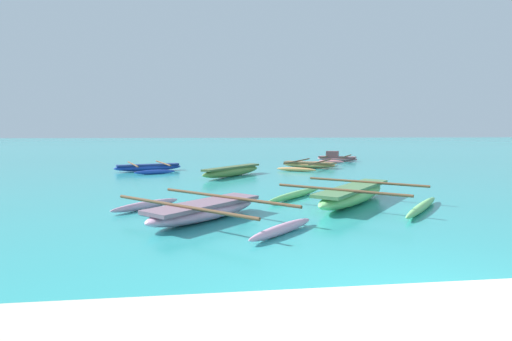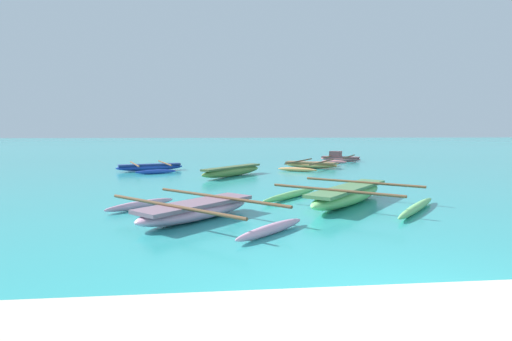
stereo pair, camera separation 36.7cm
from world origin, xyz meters
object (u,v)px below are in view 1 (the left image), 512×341
at_px(moored_boat_3, 205,210).
at_px(moored_boat_2, 336,158).
at_px(moored_boat_0, 353,195).
at_px(moored_boat_4, 309,165).
at_px(moored_boat_1, 232,171).
at_px(moored_boat_5, 148,167).

bearing_deg(moored_boat_3, moored_boat_2, 17.17).
height_order(moored_boat_0, moored_boat_3, moored_boat_0).
height_order(moored_boat_0, moored_boat_4, moored_boat_0).
xyz_separation_m(moored_boat_0, moored_boat_1, (-2.79, 6.96, -0.00)).
bearing_deg(moored_boat_3, moored_boat_0, -24.98).
bearing_deg(moored_boat_3, moored_boat_4, 19.88).
bearing_deg(moored_boat_5, moored_boat_1, -53.98).
distance_m(moored_boat_2, moored_boat_4, 5.41).
relative_size(moored_boat_3, moored_boat_4, 0.94).
xyz_separation_m(moored_boat_3, moored_boat_4, (5.45, 11.94, -0.03)).
xyz_separation_m(moored_boat_1, moored_boat_3, (-1.15, -8.44, -0.03)).
height_order(moored_boat_1, moored_boat_4, moored_boat_1).
xyz_separation_m(moored_boat_0, moored_boat_5, (-6.72, 9.80, -0.06)).
xyz_separation_m(moored_boat_1, moored_boat_4, (4.30, 3.51, -0.06)).
bearing_deg(moored_boat_0, moored_boat_4, 32.84).
height_order(moored_boat_1, moored_boat_3, moored_boat_3).
distance_m(moored_boat_0, moored_boat_4, 10.57).
height_order(moored_boat_2, moored_boat_3, moored_boat_2).
relative_size(moored_boat_0, moored_boat_3, 1.08).
distance_m(moored_boat_0, moored_boat_1, 7.49).
bearing_deg(moored_boat_2, moored_boat_4, -94.11).
relative_size(moored_boat_1, moored_boat_3, 0.76).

